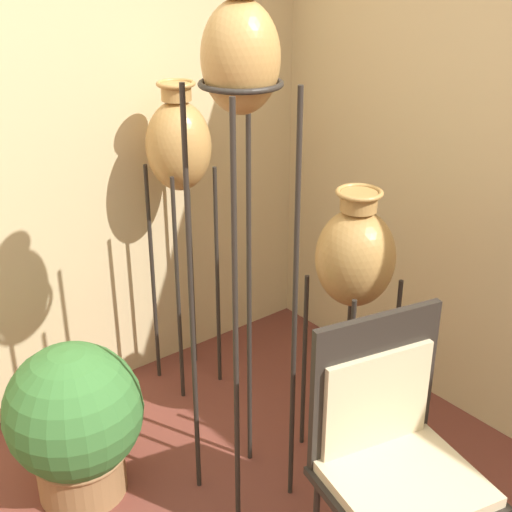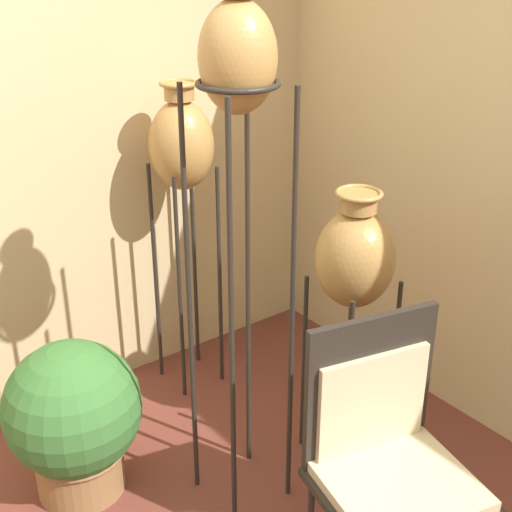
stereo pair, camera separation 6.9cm
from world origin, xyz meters
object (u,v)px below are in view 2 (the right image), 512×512
Objects in this scene: vase_stand_tall at (238,83)px; potted_plant at (74,417)px; chair at (387,450)px; vase_stand_medium at (182,150)px; vase_stand_short at (355,260)px.

vase_stand_tall reaches higher than potted_plant.
chair is (0.14, -0.65, -1.15)m from vase_stand_tall.
potted_plant is at bearing 135.27° from chair.
vase_stand_medium is at bearing 26.95° from potted_plant.
vase_stand_short reaches higher than chair.
vase_stand_tall reaches higher than vase_stand_medium.
chair is at bearing -95.43° from vase_stand_medium.
vase_stand_tall is 0.94m from vase_stand_short.
vase_stand_medium is 1.25× the size of vase_stand_short.
vase_stand_tall is 1.33m from chair.
vase_stand_medium reaches higher than potted_plant.
vase_stand_medium is at bearing 71.61° from vase_stand_tall.
potted_plant is (-0.82, -0.42, -0.88)m from vase_stand_medium.
vase_stand_medium is at bearing 105.65° from vase_stand_short.
chair is at bearing -78.09° from vase_stand_tall.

